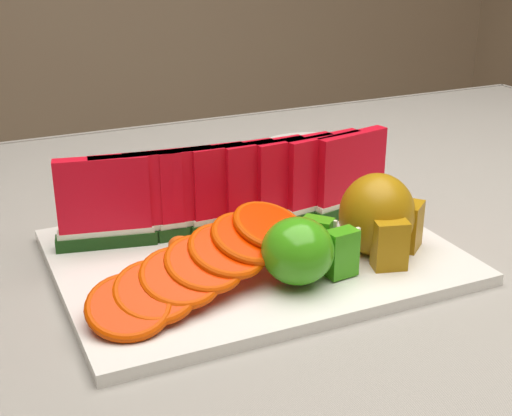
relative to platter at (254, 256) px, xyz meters
The scene contains 11 objects.
table 0.14m from the platter, 27.08° to the left, with size 1.40×0.90×0.75m.
tablecloth 0.10m from the platter, 27.08° to the left, with size 1.53×1.03×0.20m.
platter is the anchor object (origin of this frame).
apple_cluster 0.09m from the platter, 79.18° to the right, with size 0.11×0.09×0.06m.
pear_cluster 0.14m from the platter, 24.53° to the right, with size 0.10×0.10×0.09m.
side_plate 0.37m from the platter, 51.30° to the left, with size 0.19×0.19×0.01m.
fork 0.25m from the platter, 99.23° to the left, with size 0.10×0.18×0.00m.
watermelon_row 0.08m from the platter, 86.40° to the left, with size 0.39×0.07×0.10m.
orange_fan_front 0.11m from the platter, 141.70° to the right, with size 0.25×0.14×0.06m.
orange_fan_back 0.13m from the platter, 93.04° to the left, with size 0.28×0.10×0.04m.
tangerine_segments 0.03m from the platter, 165.72° to the left, with size 0.17×0.06×0.03m.
Camera 1 is at (-0.36, -0.65, 1.09)m, focal length 50.00 mm.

